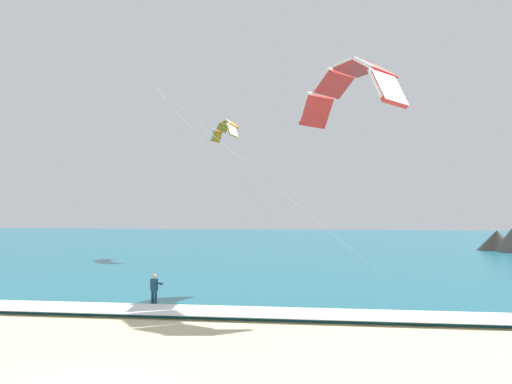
# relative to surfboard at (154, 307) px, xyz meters

# --- Properties ---
(sea) EXTENTS (200.00, 120.00, 0.20)m
(sea) POSITION_rel_surfboard_xyz_m (2.89, 57.10, 0.07)
(sea) COLOR #146075
(sea) RESTS_ON ground
(surf_foam) EXTENTS (200.00, 3.00, 0.04)m
(surf_foam) POSITION_rel_surfboard_xyz_m (2.89, -1.90, 0.19)
(surf_foam) COLOR white
(surf_foam) RESTS_ON sea
(surfboard) EXTENTS (0.87, 1.47, 0.09)m
(surfboard) POSITION_rel_surfboard_xyz_m (0.00, 0.00, 0.00)
(surfboard) COLOR yellow
(surfboard) RESTS_ON ground
(kitesurfer) EXTENTS (0.63, 0.63, 1.69)m
(kitesurfer) POSITION_rel_surfboard_xyz_m (0.01, 0.02, 0.91)
(kitesurfer) COLOR #143347
(kitesurfer) RESTS_ON ground
(kite_primary) EXTENTS (12.98, 10.06, 12.42)m
(kite_primary) POSITION_rel_surfboard_xyz_m (9.80, 6.19, 12.21)
(kite_primary) COLOR red
(kite_distant) EXTENTS (3.95, 5.44, 2.22)m
(kite_distant) POSITION_rel_surfboard_xyz_m (-3.40, 33.28, 13.51)
(kite_distant) COLOR orange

